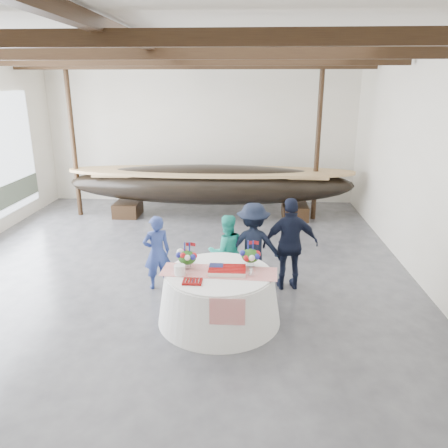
{
  "coord_description": "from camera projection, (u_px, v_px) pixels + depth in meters",
  "views": [
    {
      "loc": [
        1.59,
        -8.34,
        3.8
      ],
      "look_at": [
        1.13,
        -0.43,
        1.24
      ],
      "focal_mm": 35.0,
      "sensor_mm": 36.0,
      "label": 1
    }
  ],
  "objects": [
    {
      "name": "floor",
      "position": [
        172.0,
        273.0,
        9.18
      ],
      "size": [
        10.0,
        12.0,
        0.01
      ],
      "primitive_type": "cube",
      "color": "#3D3D42",
      "rests_on": "ground"
    },
    {
      "name": "wall_back",
      "position": [
        201.0,
        133.0,
        14.19
      ],
      "size": [
        10.0,
        0.02,
        4.5
      ],
      "primitive_type": "cube",
      "color": "silver",
      "rests_on": "ground"
    },
    {
      "name": "wall_right",
      "position": [
        430.0,
        170.0,
        8.21
      ],
      "size": [
        0.02,
        12.0,
        4.5
      ],
      "primitive_type": "cube",
      "color": "silver",
      "rests_on": "ground"
    },
    {
      "name": "ceiling",
      "position": [
        162.0,
        42.0,
        7.8
      ],
      "size": [
        10.0,
        12.0,
        0.01
      ],
      "primitive_type": "cube",
      "color": "white",
      "rests_on": "wall_back"
    },
    {
      "name": "pavilion_structure",
      "position": [
        170.0,
        73.0,
        8.64
      ],
      "size": [
        9.8,
        11.76,
        4.5
      ],
      "color": "black",
      "rests_on": "ground"
    },
    {
      "name": "longboat_display",
      "position": [
        210.0,
        184.0,
        12.75
      ],
      "size": [
        8.32,
        1.66,
        1.56
      ],
      "color": "black",
      "rests_on": "ground"
    },
    {
      "name": "banquet_table",
      "position": [
        219.0,
        296.0,
        7.24
      ],
      "size": [
        2.04,
        2.04,
        0.87
      ],
      "color": "white",
      "rests_on": "ground"
    },
    {
      "name": "tabletop_items",
      "position": [
        216.0,
        261.0,
        7.17
      ],
      "size": [
        1.92,
        0.95,
        0.4
      ],
      "color": "red",
      "rests_on": "banquet_table"
    },
    {
      "name": "guest_woman_blue",
      "position": [
        157.0,
        252.0,
        8.32
      ],
      "size": [
        0.63,
        0.54,
        1.46
      ],
      "primitive_type": "imported",
      "rotation": [
        0.0,
        0.0,
        3.59
      ],
      "color": "navy",
      "rests_on": "ground"
    },
    {
      "name": "guest_woman_teal",
      "position": [
        226.0,
        251.0,
        8.36
      ],
      "size": [
        0.84,
        0.73,
        1.46
      ],
      "primitive_type": "imported",
      "rotation": [
        0.0,
        0.0,
        3.43
      ],
      "color": "#21AE99",
      "rests_on": "ground"
    },
    {
      "name": "guest_man_left",
      "position": [
        253.0,
        246.0,
        8.33
      ],
      "size": [
        1.11,
        0.66,
        1.69
      ],
      "primitive_type": "imported",
      "rotation": [
        0.0,
        0.0,
        3.18
      ],
      "color": "black",
      "rests_on": "ground"
    },
    {
      "name": "guest_man_right",
      "position": [
        290.0,
        244.0,
        8.26
      ],
      "size": [
        1.1,
        0.56,
        1.8
      ],
      "primitive_type": "imported",
      "rotation": [
        0.0,
        0.0,
        3.26
      ],
      "color": "black",
      "rests_on": "ground"
    }
  ]
}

